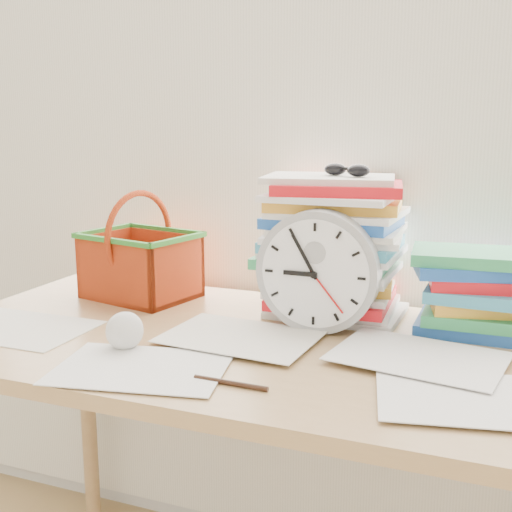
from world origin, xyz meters
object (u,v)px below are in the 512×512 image
at_px(basket, 140,246).
at_px(paper_stack, 334,246).
at_px(desk, 258,374).
at_px(clock, 318,272).
at_px(book_stack, 478,291).

bearing_deg(basket, paper_stack, 16.84).
distance_m(desk, clock, 0.24).
bearing_deg(paper_stack, clock, -89.26).
bearing_deg(book_stack, desk, -151.28).
distance_m(paper_stack, book_stack, 0.32).
bearing_deg(desk, clock, 44.87).
height_order(clock, book_stack, clock).
distance_m(clock, book_stack, 0.34).
relative_size(desk, paper_stack, 4.41).
bearing_deg(paper_stack, book_stack, -1.66).
height_order(paper_stack, clock, paper_stack).
bearing_deg(basket, desk, -14.14).
height_order(clock, basket, basket).
bearing_deg(book_stack, clock, -157.72).
relative_size(paper_stack, basket, 1.21).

